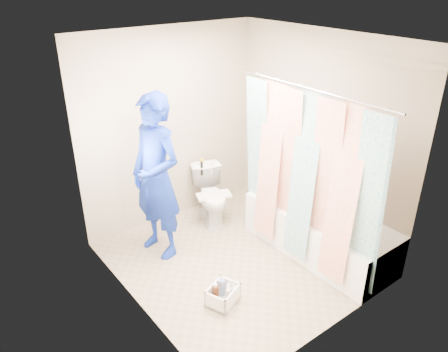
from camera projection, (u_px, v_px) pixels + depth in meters
floor at (237, 260)px, 4.90m from camera, size 2.60×2.60×0.00m
ceiling at (240, 39)px, 3.85m from camera, size 2.40×2.60×0.02m
wall_back at (171, 128)px, 5.30m from camera, size 2.40×0.02×2.40m
wall_front at (343, 216)px, 3.45m from camera, size 2.40×0.02×2.40m
wall_left at (129, 198)px, 3.71m from camera, size 0.02×2.60×2.40m
wall_right at (319, 137)px, 5.03m from camera, size 0.02×2.60×2.40m
bathtub at (319, 231)px, 4.94m from camera, size 0.70×1.75×0.50m
curtain_rod at (312, 89)px, 4.03m from camera, size 0.02×1.90×0.02m
shower_curtain at (304, 180)px, 4.43m from camera, size 0.06×1.75×1.80m
toilet at (211, 196)px, 5.54m from camera, size 0.60×0.77×0.69m
tank_lid at (214, 195)px, 5.42m from camera, size 0.46×0.32×0.03m
tank_internals at (204, 166)px, 5.55m from camera, size 0.16×0.09×0.23m
plumber at (156, 178)px, 4.68m from camera, size 0.57×0.75×1.86m
cleaning_caddy at (223, 295)px, 4.25m from camera, size 0.37×0.34×0.23m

